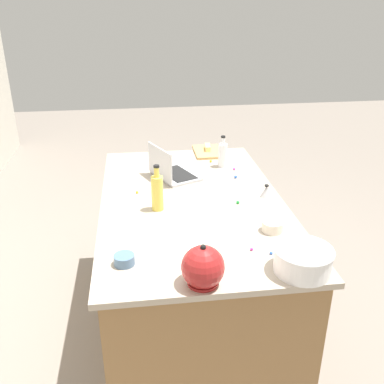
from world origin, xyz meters
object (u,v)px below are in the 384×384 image
bottle_vinegar (223,154)px  ramekin_wide (272,226)px  bottle_oil (157,192)px  mixing_bowl_large (303,259)px  cutting_board (208,152)px  kettle (203,267)px  laptop (171,171)px  butter_stick_left (208,147)px  ramekin_medium (124,260)px  ramekin_small (196,254)px  kitchen_timer (266,191)px

bottle_vinegar → ramekin_wide: bottle_vinegar is taller
bottle_oil → mixing_bowl_large: bearing=-139.3°
mixing_bowl_large → ramekin_wide: (0.35, 0.02, -0.03)m
cutting_board → bottle_vinegar: bearing=-170.1°
bottle_oil → kettle: bottle_oil is taller
laptop → butter_stick_left: (0.47, -0.32, -0.01)m
kettle → ramekin_wide: 0.57m
butter_stick_left → ramekin_medium: size_ratio=1.18×
ramekin_small → cutting_board: bearing=-11.7°
bottle_oil → ramekin_small: bearing=-164.3°
bottle_oil → cutting_board: bottle_oil is taller
bottle_vinegar → ramekin_small: bearing=162.9°
bottle_vinegar → ramekin_small: (-1.11, 0.34, -0.07)m
bottle_vinegar → mixing_bowl_large: bearing=-175.7°
ramekin_small → kitchen_timer: size_ratio=1.05×
laptop → ramekin_small: 0.95m
cutting_board → kitchen_timer: size_ratio=3.83×
laptop → bottle_vinegar: 0.41m
bottle_vinegar → ramekin_medium: (-1.12, 0.66, -0.06)m
ramekin_small → ramekin_medium: size_ratio=0.87×
ramekin_medium → ramekin_wide: ramekin_wide is taller
ramekin_medium → ramekin_small: bearing=-88.2°
kettle → laptop: bearing=1.5°
kettle → ramekin_small: (0.19, -0.00, -0.06)m
bottle_vinegar → kettle: size_ratio=1.03×
kettle → ramekin_medium: kettle is taller
laptop → butter_stick_left: 0.57m
ramekin_wide → ramekin_small: bearing=114.7°
butter_stick_left → ramekin_wide: 1.24m
ramekin_wide → butter_stick_left: bearing=5.7°
ramekin_medium → kitchen_timer: bearing=-54.0°
mixing_bowl_large → ramekin_wide: size_ratio=2.40×
ramekin_wide → mixing_bowl_large: bearing=-176.3°
kettle → butter_stick_left: size_ratio=1.94×
cutting_board → ramekin_wide: (-1.21, -0.12, 0.02)m
mixing_bowl_large → bottle_oil: bearing=40.7°
cutting_board → ramekin_small: bearing=168.3°
laptop → bottle_oil: size_ratio=1.43×
bottle_oil → kettle: (-0.70, -0.14, -0.03)m
laptop → butter_stick_left: size_ratio=3.39×
ramekin_medium → bottle_oil: bearing=-19.1°
bottle_vinegar → kitchen_timer: bottle_vinegar is taller
kettle → ramekin_wide: bearing=-47.2°
kettle → butter_stick_left: (1.62, -0.29, -0.04)m
laptop → mixing_bowl_large: laptop is taller
butter_stick_left → ramekin_small: (-1.42, 0.29, -0.02)m
bottle_vinegar → ramekin_medium: bearing=149.3°
mixing_bowl_large → bottle_oil: size_ratio=0.98×
bottle_oil → kitchen_timer: bearing=-83.1°
ramekin_medium → cutting_board: bearing=-23.5°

